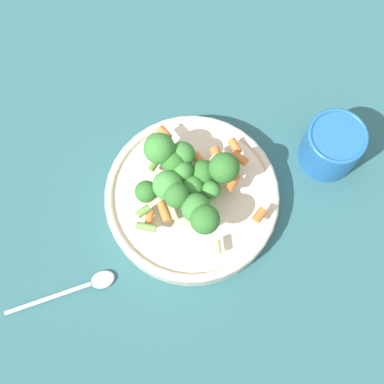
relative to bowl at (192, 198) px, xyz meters
The scene contains 5 objects.
ground_plane 0.02m from the bowl, ahead, with size 3.00×3.00×0.00m, color #2D6066.
bowl is the anchor object (origin of this frame).
pasta_salad 0.06m from the bowl, 80.03° to the left, with size 0.20×0.21×0.08m.
cup 0.23m from the bowl, 33.90° to the right, with size 0.09×0.09×0.08m.
spoon 0.21m from the bowl, 165.59° to the left, with size 0.15×0.11×0.01m.
Camera 1 is at (-0.20, -0.15, 0.80)m, focal length 50.00 mm.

